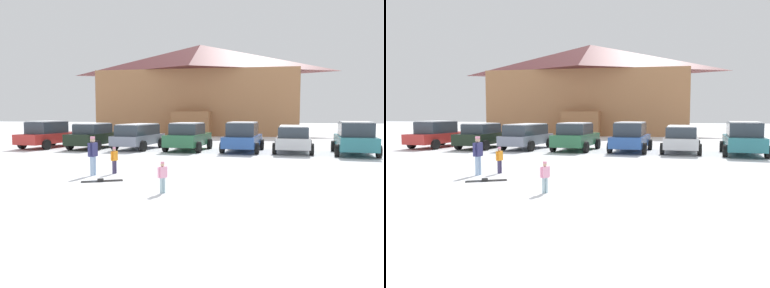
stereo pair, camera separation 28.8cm
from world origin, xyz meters
TOP-DOWN VIEW (x-y plane):
  - ground at (0.00, 0.00)m, footprint 160.00×160.00m
  - ski_lodge at (-3.89, 33.08)m, footprint 21.31×12.19m
  - parked_red_sedan at (-10.17, 14.24)m, footprint 2.43×4.77m
  - parked_black_sedan at (-6.97, 14.32)m, footprint 2.25×4.49m
  - parked_grey_wagon at (-4.05, 14.48)m, footprint 2.43×4.42m
  - parked_green_coupe at (-0.84, 14.35)m, footprint 2.44×4.23m
  - parked_blue_hatchback at (2.43, 14.42)m, footprint 2.34×4.49m
  - parked_silver_wagon at (5.27, 14.56)m, footprint 2.29×4.49m
  - parked_teal_hatchback at (8.46, 14.06)m, footprint 2.41×4.61m
  - skier_child_in_pink_snowsuit at (1.24, 2.43)m, footprint 0.23×0.28m
  - skier_child_in_orange_jacket at (-1.51, 5.31)m, footprint 0.20×0.36m
  - skier_teen_in_navy_coat at (-2.09, 4.75)m, footprint 0.23×0.52m
  - pair_of_skis at (-1.25, 3.73)m, footprint 1.32×0.88m

SIDE VIEW (x-z plane):
  - ground at x=0.00m, z-range 0.00..0.00m
  - pair_of_skis at x=-1.25m, z-range -0.02..0.06m
  - skier_child_in_pink_snowsuit at x=1.24m, z-range 0.06..0.95m
  - skier_child_in_orange_jacket at x=-1.51m, z-range 0.06..1.05m
  - skier_teen_in_navy_coat at x=-2.09m, z-range 0.09..1.50m
  - parked_black_sedan at x=-6.97m, z-range 0.01..1.63m
  - parked_silver_wagon at x=5.27m, z-range 0.07..1.61m
  - parked_green_coupe at x=-0.84m, z-range 0.01..1.68m
  - parked_grey_wagon at x=-4.05m, z-range 0.07..1.65m
  - parked_blue_hatchback at x=2.43m, z-range 0.00..1.73m
  - parked_red_sedan at x=-10.17m, z-range 0.00..1.74m
  - parked_teal_hatchback at x=8.46m, z-range -0.01..1.79m
  - ski_lodge at x=-3.89m, z-range 0.07..9.72m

